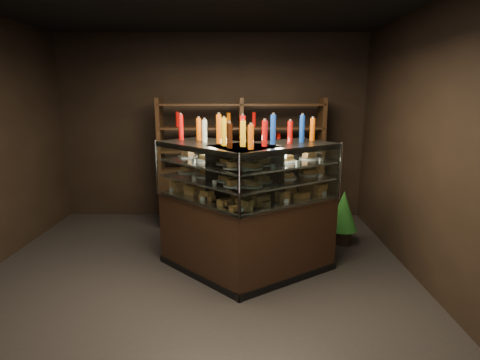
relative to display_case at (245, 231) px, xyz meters
name	(u,v)px	position (x,y,z in m)	size (l,w,h in m)	color
ground	(195,286)	(-0.55, -0.37, -0.51)	(5.00, 5.00, 0.00)	black
room_shell	(190,106)	(-0.55, -0.37, 1.43)	(5.02, 5.02, 3.01)	black
display_case	(245,231)	(0.00, 0.00, 0.00)	(2.17, 1.47, 1.53)	black
food_display	(245,176)	(0.00, 0.00, 0.65)	(1.77, 0.99, 0.47)	#C28645
bottles_top	(245,131)	(0.00, 0.00, 1.15)	(1.59, 0.84, 0.30)	silver
potted_conifer	(343,210)	(1.36, 0.89, -0.02)	(0.40, 0.40, 0.85)	black
back_shelving	(241,187)	(-0.06, 1.68, 0.09)	(2.56, 0.53, 2.00)	black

